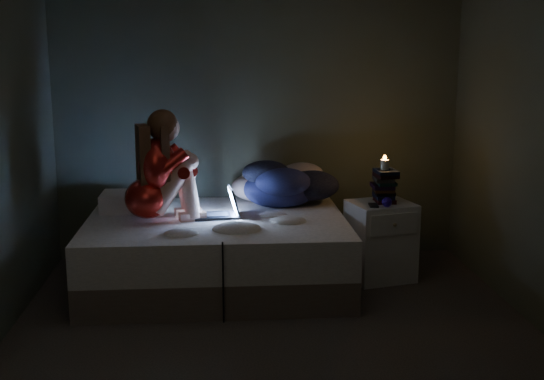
{
  "coord_description": "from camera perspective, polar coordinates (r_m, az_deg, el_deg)",
  "views": [
    {
      "loc": [
        -0.36,
        -4.23,
        1.9
      ],
      "look_at": [
        0.05,
        1.0,
        0.8
      ],
      "focal_mm": 45.5,
      "sensor_mm": 36.0,
      "label": 1
    }
  ],
  "objects": [
    {
      "name": "floor",
      "position": [
        4.65,
        0.35,
        -12.38
      ],
      "size": [
        3.6,
        3.8,
        0.02
      ],
      "primitive_type": "cube",
      "color": "#2B2523",
      "rests_on": "ground"
    },
    {
      "name": "book_stack",
      "position": [
        5.68,
        9.23,
        0.29
      ],
      "size": [
        0.19,
        0.25,
        0.26
      ],
      "primitive_type": null,
      "color": "black",
      "rests_on": "nightstand"
    },
    {
      "name": "bed",
      "position": [
        5.57,
        -4.58,
        -5.1
      ],
      "size": [
        2.04,
        1.53,
        0.56
      ],
      "primitive_type": null,
      "color": "#B6B2A9",
      "rests_on": "ground"
    },
    {
      "name": "woman",
      "position": [
        5.36,
        -10.35,
        1.95
      ],
      "size": [
        0.61,
        0.48,
        0.87
      ],
      "primitive_type": null,
      "rotation": [
        0.0,
        0.0,
        0.26
      ],
      "color": "#910D08",
      "rests_on": "bed"
    },
    {
      "name": "laptop",
      "position": [
        5.49,
        -4.74,
        -0.98
      ],
      "size": [
        0.38,
        0.29,
        0.25
      ],
      "primitive_type": null,
      "rotation": [
        0.0,
        0.0,
        0.12
      ],
      "color": "black",
      "rests_on": "bed"
    },
    {
      "name": "candle",
      "position": [
        5.65,
        9.29,
        1.99
      ],
      "size": [
        0.07,
        0.07,
        0.08
      ],
      "primitive_type": "cylinder",
      "color": "beige",
      "rests_on": "book_stack"
    },
    {
      "name": "pillow",
      "position": [
        5.85,
        -11.46,
        -0.91
      ],
      "size": [
        0.5,
        0.36,
        0.15
      ],
      "primitive_type": "cube",
      "color": "white",
      "rests_on": "bed"
    },
    {
      "name": "nightstand",
      "position": [
        5.77,
        8.95,
        -4.17
      ],
      "size": [
        0.57,
        0.54,
        0.65
      ],
      "primitive_type": "cube",
      "rotation": [
        0.0,
        0.0,
        0.24
      ],
      "color": "silver",
      "rests_on": "ground"
    },
    {
      "name": "phone",
      "position": [
        5.58,
        8.08,
        -1.21
      ],
      "size": [
        0.11,
        0.16,
        0.01
      ],
      "primitive_type": "cube",
      "rotation": [
        0.0,
        0.0,
        -0.34
      ],
      "color": "black",
      "rests_on": "nightstand"
    },
    {
      "name": "wall_front",
      "position": [
        2.42,
        4.18,
        -2.49
      ],
      "size": [
        3.6,
        0.02,
        2.6
      ],
      "primitive_type": "cube",
      "color": "#4B5246",
      "rests_on": "ground"
    },
    {
      "name": "clothes_pile",
      "position": [
        5.9,
        0.66,
        0.7
      ],
      "size": [
        0.78,
        0.69,
        0.4
      ],
      "primitive_type": null,
      "rotation": [
        0.0,
        0.0,
        -0.26
      ],
      "color": "navy",
      "rests_on": "bed"
    },
    {
      "name": "blue_orb",
      "position": [
        5.53,
        9.1,
        -0.99
      ],
      "size": [
        0.08,
        0.08,
        0.08
      ],
      "primitive_type": "sphere",
      "color": "#250D88",
      "rests_on": "nightstand"
    },
    {
      "name": "wall_back",
      "position": [
        6.18,
        -1.13,
        6.27
      ],
      "size": [
        3.6,
        0.02,
        2.6
      ],
      "primitive_type": "cube",
      "color": "#4B5246",
      "rests_on": "ground"
    }
  ]
}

